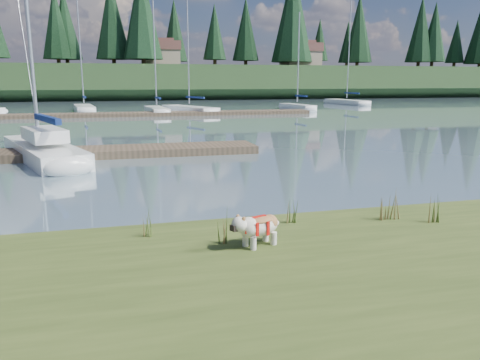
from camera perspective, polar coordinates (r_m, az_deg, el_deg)
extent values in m
plane|color=gray|center=(39.74, -12.72, 7.60)|extent=(200.00, 200.00, 0.00)
cube|color=#1C3118|center=(82.63, -13.94, 11.41)|extent=(200.00, 20.00, 5.00)
cylinder|color=silver|center=(7.09, 1.63, -7.73)|extent=(0.10, 0.10, 0.20)
cylinder|color=silver|center=(7.24, 0.66, -7.30)|extent=(0.10, 0.10, 0.20)
cylinder|color=silver|center=(7.32, 4.13, -7.09)|extent=(0.10, 0.10, 0.20)
cylinder|color=silver|center=(7.47, 3.14, -6.70)|extent=(0.10, 0.10, 0.20)
ellipsoid|color=silver|center=(7.22, 2.48, -5.61)|extent=(0.73, 0.54, 0.31)
ellipsoid|color=#A56D3E|center=(7.19, 2.49, -4.85)|extent=(0.54, 0.45, 0.11)
ellipsoid|color=silver|center=(6.96, -0.10, -5.42)|extent=(0.30, 0.31, 0.23)
cube|color=black|center=(6.91, -0.78, -5.88)|extent=(0.11, 0.13, 0.09)
cube|color=white|center=(18.82, -22.84, 3.04)|extent=(3.92, 7.22, 0.70)
ellipsoid|color=white|center=(22.28, -24.74, 4.14)|extent=(2.11, 2.35, 0.70)
cube|color=navy|center=(17.65, -22.48, 6.90)|extent=(1.28, 3.10, 0.20)
cube|color=white|center=(18.34, -22.76, 5.15)|extent=(1.94, 2.81, 0.45)
cube|color=#4C3D2C|center=(18.99, -22.48, 2.94)|extent=(16.00, 2.00, 0.30)
cube|color=#4C3D2C|center=(39.85, -9.83, 7.95)|extent=(26.00, 2.20, 0.30)
cube|color=white|center=(47.09, -18.45, 8.20)|extent=(2.43, 7.04, 0.70)
ellipsoid|color=white|center=(50.53, -18.71, 8.40)|extent=(1.73, 2.06, 0.70)
cylinder|color=silver|center=(47.14, -18.94, 15.44)|extent=(0.12, 0.12, 10.78)
cube|color=navy|center=(46.10, -18.47, 9.60)|extent=(0.55, 2.75, 0.20)
cube|color=white|center=(42.34, -10.10, 8.26)|extent=(1.84, 6.25, 0.70)
ellipsoid|color=white|center=(45.38, -10.71, 8.48)|extent=(1.46, 1.77, 0.70)
cylinder|color=silver|center=(42.35, -10.38, 15.61)|extent=(0.12, 0.12, 9.70)
cube|color=navy|center=(41.45, -9.98, 9.82)|extent=(0.38, 2.46, 0.20)
cube|color=white|center=(43.49, -6.18, 8.47)|extent=(4.43, 7.55, 0.70)
ellipsoid|color=white|center=(46.72, -8.57, 8.65)|extent=(2.29, 2.51, 0.70)
cylinder|color=silver|center=(43.56, -6.38, 16.80)|extent=(0.12, 0.12, 11.49)
cube|color=navy|center=(42.56, -5.50, 10.00)|extent=(1.32, 2.82, 0.20)
cube|color=white|center=(47.34, 6.98, 8.73)|extent=(1.95, 5.61, 0.70)
ellipsoid|color=white|center=(49.76, 5.44, 8.92)|extent=(1.38, 1.64, 0.70)
cylinder|color=silver|center=(47.32, 7.13, 14.57)|extent=(0.12, 0.12, 8.48)
cube|color=navy|center=(46.64, 7.47, 10.12)|extent=(0.48, 2.19, 0.20)
cube|color=white|center=(59.78, 12.86, 9.19)|extent=(2.52, 7.74, 0.70)
ellipsoid|color=white|center=(62.99, 10.94, 9.39)|extent=(1.87, 2.24, 0.70)
cylinder|color=silver|center=(59.84, 13.15, 15.17)|extent=(0.12, 0.12, 11.34)
cube|color=navy|center=(58.88, 13.47, 10.27)|extent=(0.52, 3.03, 0.20)
cone|color=#475B23|center=(7.36, -2.86, -5.42)|extent=(0.03, 0.03, 0.58)
cone|color=brown|center=(7.33, -1.90, -5.95)|extent=(0.03, 0.03, 0.47)
cone|color=#475B23|center=(7.39, -2.46, -5.10)|extent=(0.03, 0.03, 0.64)
cone|color=brown|center=(7.38, -1.74, -6.06)|extent=(0.03, 0.03, 0.41)
cone|color=#475B23|center=(7.29, -2.58, -5.81)|extent=(0.03, 0.03, 0.52)
cone|color=#475B23|center=(8.45, 5.80, -3.79)|extent=(0.03, 0.03, 0.40)
cone|color=brown|center=(8.44, 6.66, -4.12)|extent=(0.03, 0.03, 0.32)
cone|color=#475B23|center=(8.50, 6.11, -3.58)|extent=(0.03, 0.03, 0.44)
cone|color=brown|center=(8.49, 6.75, -4.16)|extent=(0.03, 0.03, 0.28)
cone|color=#475B23|center=(8.39, 6.11, -4.06)|extent=(0.03, 0.03, 0.36)
cone|color=#475B23|center=(8.98, 17.65, -2.92)|extent=(0.03, 0.03, 0.54)
cone|color=brown|center=(8.99, 18.46, -3.30)|extent=(0.03, 0.03, 0.43)
cone|color=#475B23|center=(9.03, 17.89, -2.68)|extent=(0.03, 0.03, 0.59)
cone|color=brown|center=(9.05, 18.47, -3.38)|extent=(0.03, 0.03, 0.38)
cone|color=#475B23|center=(8.93, 18.02, -3.20)|extent=(0.03, 0.03, 0.48)
cone|color=#475B23|center=(7.82, -11.44, -5.12)|extent=(0.03, 0.03, 0.44)
cone|color=brown|center=(7.77, -10.58, -5.54)|extent=(0.03, 0.03, 0.35)
cone|color=#475B23|center=(7.84, -11.02, -4.88)|extent=(0.03, 0.03, 0.49)
cone|color=brown|center=(7.82, -10.38, -5.59)|extent=(0.03, 0.03, 0.31)
cone|color=#475B23|center=(7.75, -11.25, -5.44)|extent=(0.03, 0.03, 0.40)
cone|color=#475B23|center=(8.90, 16.39, -3.45)|extent=(0.03, 0.03, 0.39)
cone|color=brown|center=(8.91, 17.21, -3.75)|extent=(0.03, 0.03, 0.31)
cone|color=#475B23|center=(8.95, 16.63, -3.25)|extent=(0.03, 0.03, 0.43)
cone|color=brown|center=(8.97, 17.23, -3.79)|extent=(0.03, 0.03, 0.27)
cone|color=#475B23|center=(8.85, 16.76, -3.69)|extent=(0.03, 0.03, 0.35)
cone|color=#475B23|center=(9.03, 22.29, -3.32)|extent=(0.03, 0.03, 0.49)
cone|color=brown|center=(9.06, 23.09, -3.67)|extent=(0.03, 0.03, 0.39)
cone|color=#475B23|center=(9.09, 22.49, -3.10)|extent=(0.03, 0.03, 0.54)
cone|color=brown|center=(9.11, 23.07, -3.74)|extent=(0.03, 0.03, 0.34)
cone|color=#475B23|center=(8.99, 22.68, -3.59)|extent=(0.03, 0.03, 0.44)
cube|color=#33281C|center=(8.59, -4.79, -6.87)|extent=(60.00, 0.50, 0.14)
cylinder|color=#382619|center=(82.13, -21.23, 13.34)|extent=(0.60, 0.60, 1.80)
cone|color=black|center=(82.55, -21.55, 17.39)|extent=(4.84, 4.84, 11.00)
cylinder|color=#382619|center=(75.80, -11.65, 14.07)|extent=(0.60, 0.60, 1.80)
cone|color=black|center=(76.43, -11.89, 19.46)|extent=(6.16, 6.16, 14.00)
cylinder|color=#382619|center=(81.33, -3.08, 14.13)|extent=(0.60, 0.60, 1.80)
cone|color=black|center=(81.67, -3.12, 17.60)|extent=(3.96, 3.96, 9.00)
cylinder|color=#382619|center=(83.04, 6.31, 14.03)|extent=(0.60, 0.60, 1.80)
cone|color=black|center=(83.73, 6.44, 19.58)|extent=(7.04, 7.04, 16.00)
cylinder|color=#382619|center=(91.58, 14.07, 13.56)|extent=(0.60, 0.60, 1.80)
cone|color=black|center=(92.01, 14.28, 17.48)|extent=(5.28, 5.28, 12.00)
cylinder|color=#382619|center=(95.16, 22.33, 12.96)|extent=(0.60, 0.60, 1.80)
cone|color=black|center=(95.50, 22.61, 16.33)|extent=(4.62, 4.62, 10.50)
cylinder|color=#382619|center=(105.63, 27.13, 12.37)|extent=(0.60, 0.60, 1.80)
cube|color=gray|center=(81.03, -9.68, 14.35)|extent=(6.00, 5.00, 2.80)
cube|color=brown|center=(81.15, -9.73, 15.83)|extent=(6.30, 5.30, 1.40)
cube|color=brown|center=(81.21, -9.75, 16.39)|extent=(4.20, 3.60, 0.70)
cube|color=gray|center=(84.71, 7.37, 14.31)|extent=(6.00, 5.00, 2.80)
cube|color=brown|center=(84.82, 7.41, 15.72)|extent=(6.30, 5.30, 1.40)
cube|color=brown|center=(84.88, 7.43, 16.26)|extent=(4.20, 3.60, 0.70)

